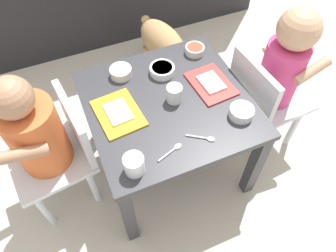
{
  "coord_description": "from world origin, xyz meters",
  "views": [
    {
      "loc": [
        -0.3,
        -0.71,
        1.3
      ],
      "look_at": [
        0.0,
        0.0,
        0.27
      ],
      "focal_mm": 34.35,
      "sensor_mm": 36.0,
      "label": 1
    }
  ],
  "objects": [
    {
      "name": "veggie_bowl_near",
      "position": [
        -0.11,
        0.2,
        0.44
      ],
      "size": [
        0.08,
        0.08,
        0.03
      ],
      "color": "silver",
      "rests_on": "dining_table"
    },
    {
      "name": "spoon_by_left_tray",
      "position": [
        0.05,
        -0.2,
        0.43
      ],
      "size": [
        0.09,
        0.07,
        0.01
      ],
      "color": "silver",
      "rests_on": "dining_table"
    },
    {
      "name": "dog",
      "position": [
        0.21,
        0.52,
        0.22
      ],
      "size": [
        0.23,
        0.46,
        0.33
      ],
      "color": "tan",
      "rests_on": "ground"
    },
    {
      "name": "food_tray_left",
      "position": [
        -0.18,
        0.02,
        0.43
      ],
      "size": [
        0.16,
        0.21,
        0.02
      ],
      "color": "gold",
      "rests_on": "dining_table"
    },
    {
      "name": "cereal_bowl_left_side",
      "position": [
        0.04,
        0.15,
        0.44
      ],
      "size": [
        0.1,
        0.1,
        0.03
      ],
      "color": "white",
      "rests_on": "dining_table"
    },
    {
      "name": "food_tray_right",
      "position": [
        0.18,
        0.02,
        0.43
      ],
      "size": [
        0.15,
        0.2,
        0.02
      ],
      "color": "red",
      "rests_on": "dining_table"
    },
    {
      "name": "veggie_bowl_far",
      "position": [
        0.21,
        0.2,
        0.44
      ],
      "size": [
        0.08,
        0.08,
        0.03
      ],
      "color": "silver",
      "rests_on": "dining_table"
    },
    {
      "name": "water_cup_right",
      "position": [
        -0.2,
        -0.22,
        0.45
      ],
      "size": [
        0.07,
        0.07,
        0.07
      ],
      "color": "white",
      "rests_on": "dining_table"
    },
    {
      "name": "seated_child_left",
      "position": [
        -0.45,
        0.03,
        0.43
      ],
      "size": [
        0.31,
        0.31,
        0.69
      ],
      "color": "silver",
      "rests_on": "ground"
    },
    {
      "name": "spoon_by_right_tray",
      "position": [
        -0.07,
        -0.2,
        0.43
      ],
      "size": [
        0.1,
        0.04,
        0.01
      ],
      "color": "silver",
      "rests_on": "dining_table"
    },
    {
      "name": "cereal_bowl_right_side",
      "position": [
        0.21,
        -0.16,
        0.44
      ],
      "size": [
        0.09,
        0.09,
        0.04
      ],
      "color": "white",
      "rests_on": "dining_table"
    },
    {
      "name": "ground_plane",
      "position": [
        0.0,
        0.0,
        0.0
      ],
      "size": [
        7.0,
        7.0,
        0.0
      ],
      "primitive_type": "plane",
      "color": "beige"
    },
    {
      "name": "dining_table",
      "position": [
        0.0,
        0.0,
        0.35
      ],
      "size": [
        0.59,
        0.58,
        0.42
      ],
      "color": "#333338",
      "rests_on": "ground"
    },
    {
      "name": "water_cup_left",
      "position": [
        0.02,
        -0.0,
        0.45
      ],
      "size": [
        0.06,
        0.06,
        0.06
      ],
      "color": "white",
      "rests_on": "dining_table"
    },
    {
      "name": "seated_child_right",
      "position": [
        0.46,
        -0.03,
        0.44
      ],
      "size": [
        0.3,
        0.3,
        0.7
      ],
      "color": "silver",
      "rests_on": "ground"
    }
  ]
}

